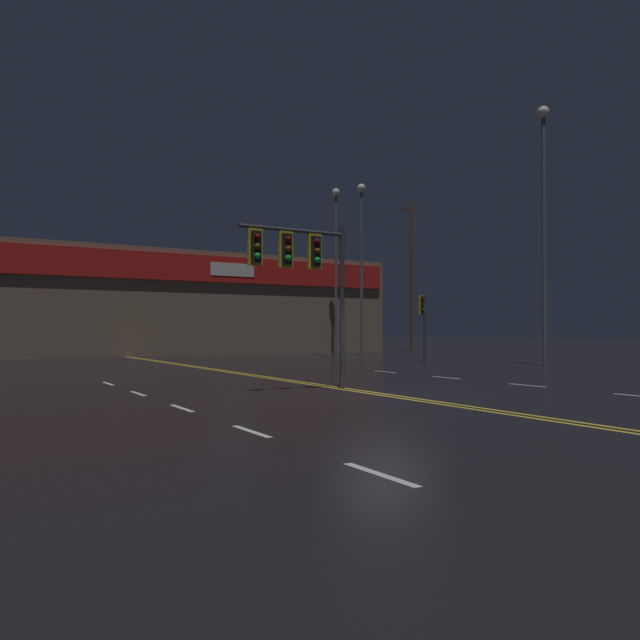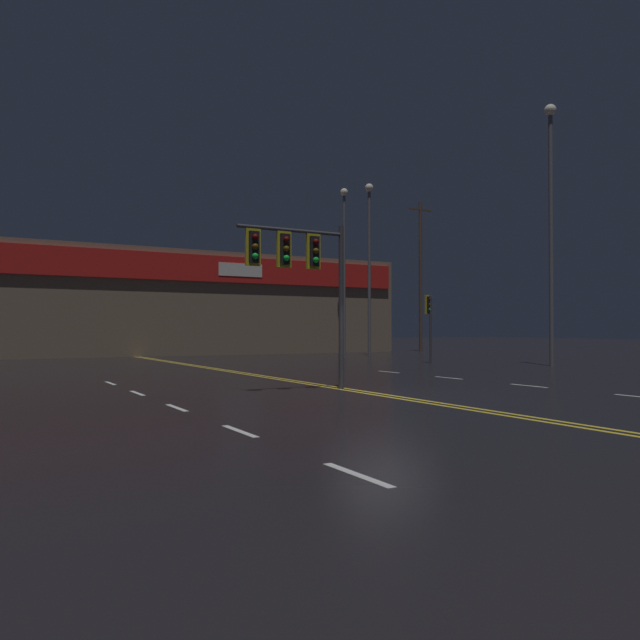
{
  "view_description": "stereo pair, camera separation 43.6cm",
  "coord_description": "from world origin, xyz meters",
  "px_view_note": "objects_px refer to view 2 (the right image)",
  "views": [
    {
      "loc": [
        -9.78,
        -13.11,
        1.69
      ],
      "look_at": [
        0.0,
        3.26,
        2.0
      ],
      "focal_mm": 35.0,
      "sensor_mm": 36.0,
      "label": 1
    },
    {
      "loc": [
        -9.4,
        -13.33,
        1.69
      ],
      "look_at": [
        0.0,
        3.26,
        2.0
      ],
      "focal_mm": 35.0,
      "sensor_mm": 36.0,
      "label": 2
    }
  ],
  "objects_px": {
    "traffic_signal_corner_northeast": "(429,313)",
    "streetlight_median_approach": "(369,249)",
    "streetlight_far_left": "(344,251)",
    "traffic_signal_median": "(297,260)",
    "streetlight_near_right": "(551,205)"
  },
  "relations": [
    {
      "from": "streetlight_near_right",
      "to": "streetlight_far_left",
      "type": "bearing_deg",
      "value": 91.41
    },
    {
      "from": "traffic_signal_corner_northeast",
      "to": "streetlight_near_right",
      "type": "bearing_deg",
      "value": -56.93
    },
    {
      "from": "streetlight_median_approach",
      "to": "streetlight_far_left",
      "type": "distance_m",
      "value": 3.41
    },
    {
      "from": "streetlight_near_right",
      "to": "streetlight_far_left",
      "type": "relative_size",
      "value": 1.04
    },
    {
      "from": "traffic_signal_median",
      "to": "streetlight_far_left",
      "type": "relative_size",
      "value": 0.39
    },
    {
      "from": "traffic_signal_median",
      "to": "streetlight_near_right",
      "type": "height_order",
      "value": "streetlight_near_right"
    },
    {
      "from": "traffic_signal_corner_northeast",
      "to": "streetlight_near_right",
      "type": "xyz_separation_m",
      "value": [
        3.24,
        -4.98,
        5.05
      ]
    },
    {
      "from": "traffic_signal_median",
      "to": "streetlight_near_right",
      "type": "bearing_deg",
      "value": 16.95
    },
    {
      "from": "streetlight_far_left",
      "to": "traffic_signal_median",
      "type": "bearing_deg",
      "value": -124.46
    },
    {
      "from": "streetlight_near_right",
      "to": "streetlight_median_approach",
      "type": "xyz_separation_m",
      "value": [
        -0.57,
        14.44,
        -0.47
      ]
    },
    {
      "from": "streetlight_near_right",
      "to": "streetlight_median_approach",
      "type": "distance_m",
      "value": 14.46
    },
    {
      "from": "traffic_signal_median",
      "to": "traffic_signal_corner_northeast",
      "type": "height_order",
      "value": "traffic_signal_median"
    },
    {
      "from": "traffic_signal_corner_northeast",
      "to": "streetlight_far_left",
      "type": "distance_m",
      "value": 14.01
    },
    {
      "from": "traffic_signal_corner_northeast",
      "to": "streetlight_median_approach",
      "type": "distance_m",
      "value": 10.85
    },
    {
      "from": "traffic_signal_median",
      "to": "streetlight_far_left",
      "type": "distance_m",
      "value": 27.84
    }
  ]
}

